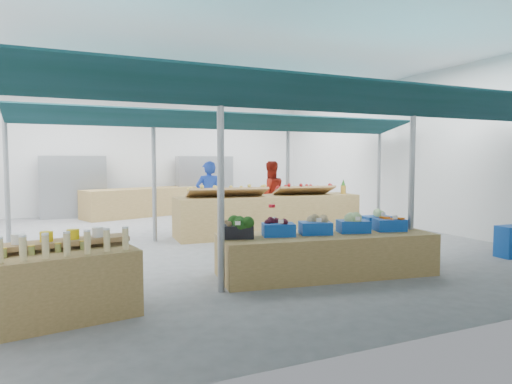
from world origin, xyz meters
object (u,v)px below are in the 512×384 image
at_px(vendor_left, 209,197).
at_px(vendor_right, 270,195).
at_px(bottle_shelf, 56,283).
at_px(veg_counter, 326,254).
at_px(crate_stack, 511,242).
at_px(fruit_counter, 268,215).

xyz_separation_m(vendor_left, vendor_right, (1.80, 0.00, 0.00)).
bearing_deg(bottle_shelf, veg_counter, -2.30).
height_order(bottle_shelf, crate_stack, bottle_shelf).
bearing_deg(fruit_counter, bottle_shelf, -133.95).
relative_size(fruit_counter, vendor_right, 2.50).
bearing_deg(bottle_shelf, fruit_counter, 32.91).
distance_m(veg_counter, vendor_left, 5.13).
height_order(vendor_left, vendor_right, same).
relative_size(crate_stack, vendor_right, 0.33).
height_order(bottle_shelf, veg_counter, bottle_shelf).
xyz_separation_m(bottle_shelf, vendor_left, (3.75, 5.58, 0.49)).
relative_size(veg_counter, crate_stack, 5.72).
xyz_separation_m(veg_counter, fruit_counter, (0.87, 3.98, 0.16)).
height_order(veg_counter, fruit_counter, fruit_counter).
bearing_deg(veg_counter, vendor_right, 82.48).
bearing_deg(veg_counter, vendor_left, 102.31).
bearing_deg(vendor_left, veg_counter, 97.53).
height_order(veg_counter, crate_stack, veg_counter).
bearing_deg(vendor_left, bottle_shelf, 60.00).
bearing_deg(vendor_left, fruit_counter, 141.35).
height_order(fruit_counter, crate_stack, fruit_counter).
relative_size(veg_counter, vendor_right, 1.89).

